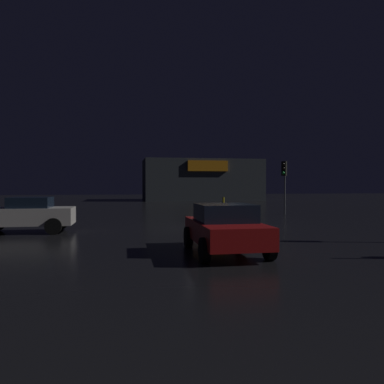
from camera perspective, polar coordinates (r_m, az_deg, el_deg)
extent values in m
plane|color=black|center=(17.94, 3.52, -5.46)|extent=(120.00, 120.00, 0.00)
cube|color=#33383D|center=(49.55, 1.44, 1.84)|extent=(15.14, 7.38, 5.29)
cube|color=orange|center=(45.86, 2.43, 4.00)|extent=(4.99, 0.24, 1.31)
cylinder|color=#595B60|center=(26.64, 13.94, 0.61)|extent=(0.10, 0.10, 3.65)
cube|color=black|center=(26.52, 13.84, 3.49)|extent=(0.41, 0.41, 0.99)
sphere|color=black|center=(26.38, 13.73, 4.14)|extent=(0.20, 0.20, 0.20)
sphere|color=black|center=(26.37, 13.73, 3.50)|extent=(0.20, 0.20, 0.20)
sphere|color=#19D13F|center=(26.36, 13.72, 2.85)|extent=(0.20, 0.20, 0.20)
cube|color=silver|center=(17.56, -24.21, -3.39)|extent=(4.08, 1.68, 0.73)
cube|color=black|center=(17.46, -23.35, -1.46)|extent=(1.66, 1.50, 0.45)
cylinder|color=black|center=(16.50, -20.36, -4.92)|extent=(0.69, 0.22, 0.68)
cylinder|color=black|center=(18.13, -19.43, -4.37)|extent=(0.69, 0.22, 0.68)
cube|color=#A51414|center=(11.39, 5.05, -6.03)|extent=(1.83, 3.87, 0.62)
cube|color=black|center=(11.34, 5.03, -3.16)|extent=(1.64, 1.69, 0.52)
cylinder|color=black|center=(10.52, 11.71, -8.35)|extent=(0.22, 0.67, 0.67)
cylinder|color=black|center=(10.00, 1.93, -8.83)|extent=(0.22, 0.67, 0.67)
cylinder|color=black|center=(12.90, 7.44, -6.58)|extent=(0.22, 0.67, 0.67)
cylinder|color=black|center=(12.47, -0.56, -6.83)|extent=(0.22, 0.67, 0.67)
cylinder|color=gold|center=(25.84, 4.80, -2.12)|extent=(0.13, 0.13, 1.18)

